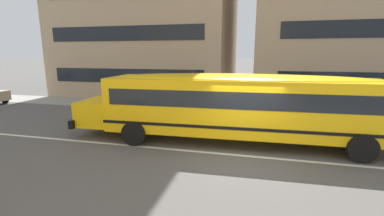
% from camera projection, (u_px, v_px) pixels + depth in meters
% --- Properties ---
extents(ground_plane, '(400.00, 400.00, 0.00)m').
position_uv_depth(ground_plane, '(244.00, 156.00, 9.43)').
color(ground_plane, '#54514F').
extents(sidewalk_far, '(120.00, 3.00, 0.01)m').
position_uv_depth(sidewalk_far, '(250.00, 110.00, 17.11)').
color(sidewalk_far, gray).
rests_on(sidewalk_far, ground_plane).
extents(lane_centreline, '(110.00, 0.16, 0.01)m').
position_uv_depth(lane_centreline, '(244.00, 156.00, 9.43)').
color(lane_centreline, silver).
rests_on(lane_centreline, ground_plane).
extents(school_bus, '(12.74, 3.06, 2.83)m').
position_uv_depth(school_bus, '(234.00, 102.00, 10.59)').
color(school_bus, yellow).
rests_on(school_bus, ground_plane).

